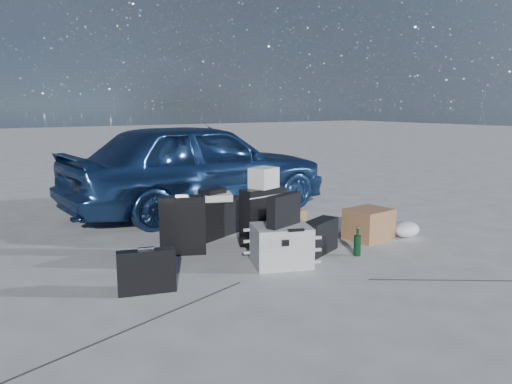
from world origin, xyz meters
TOP-DOWN VIEW (x-y plane):
  - ground at (0.00, 0.00)m, footprint 60.00×60.00m
  - car at (0.31, 2.38)m, footprint 3.59×1.60m
  - pelican_case at (-0.12, -0.04)m, footprint 0.59×0.54m
  - laptop_bag at (-0.10, -0.05)m, footprint 0.38×0.20m
  - briefcase at (-1.35, -0.03)m, footprint 0.44×0.21m
  - suitcase_left at (-0.69, 0.74)m, footprint 0.45×0.31m
  - suitcase_right at (0.13, 0.62)m, footprint 0.50×0.24m
  - white_carton at (0.15, 0.62)m, footprint 0.31×0.28m
  - duffel_bag at (-0.12, 1.20)m, footprint 0.84×0.60m
  - flat_box_white at (-0.12, 1.20)m, footprint 0.48×0.43m
  - flat_box_black at (-0.12, 1.21)m, footprint 0.29×0.24m
  - kraft_bag at (0.34, 0.41)m, footprint 0.29×0.21m
  - cardboard_box at (1.16, 0.15)m, footprint 0.46×0.41m
  - plastic_bag at (1.55, -0.02)m, footprint 0.35×0.31m
  - messenger_bag at (0.41, 0.06)m, footprint 0.48×0.32m
  - green_bottle at (0.64, -0.21)m, footprint 0.08×0.08m

SIDE VIEW (x-z plane):
  - ground at x=0.00m, z-range 0.00..0.00m
  - plastic_bag at x=1.55m, z-range 0.00..0.17m
  - green_bottle at x=0.64m, z-range 0.00..0.26m
  - messenger_bag at x=0.41m, z-range 0.00..0.32m
  - cardboard_box at x=1.16m, z-range 0.00..0.32m
  - briefcase at x=-1.35m, z-range 0.00..0.33m
  - pelican_case at x=-0.12m, z-range 0.00..0.35m
  - kraft_bag at x=0.34m, z-range 0.00..0.35m
  - duffel_bag at x=-0.12m, z-range 0.00..0.38m
  - suitcase_left at x=-0.69m, z-range 0.00..0.55m
  - suitcase_right at x=0.13m, z-range 0.00..0.57m
  - flat_box_white at x=-0.12m, z-range 0.38..0.45m
  - flat_box_black at x=-0.12m, z-range 0.45..0.51m
  - laptop_bag at x=-0.10m, z-range 0.35..0.63m
  - car at x=0.31m, z-range 0.00..1.20m
  - white_carton at x=0.15m, z-range 0.57..0.78m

